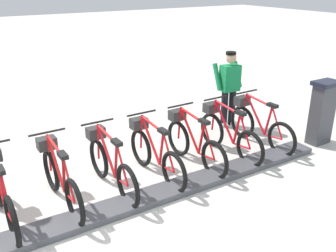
% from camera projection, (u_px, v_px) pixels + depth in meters
% --- Properties ---
extents(ground_plane, '(60.00, 60.00, 0.00)m').
position_uv_depth(ground_plane, '(91.00, 220.00, 5.19)').
color(ground_plane, beige).
extents(dock_rail_base, '(0.44, 8.68, 0.10)m').
position_uv_depth(dock_rail_base, '(90.00, 217.00, 5.17)').
color(dock_rail_base, '#47474C').
rests_on(dock_rail_base, ground).
extents(payment_kiosk, '(0.36, 0.52, 1.28)m').
position_uv_depth(payment_kiosk, '(322.00, 112.00, 7.35)').
color(payment_kiosk, '#38383D').
rests_on(payment_kiosk, ground).
extents(bike_docked_0, '(1.72, 0.54, 1.02)m').
position_uv_depth(bike_docked_0, '(259.00, 125.00, 7.35)').
color(bike_docked_0, black).
rests_on(bike_docked_0, ground).
extents(bike_docked_1, '(1.72, 0.54, 1.02)m').
position_uv_depth(bike_docked_1, '(228.00, 133.00, 6.96)').
color(bike_docked_1, black).
rests_on(bike_docked_1, ground).
extents(bike_docked_2, '(1.72, 0.54, 1.02)m').
position_uv_depth(bike_docked_2, '(193.00, 142.00, 6.58)').
color(bike_docked_2, black).
rests_on(bike_docked_2, ground).
extents(bike_docked_3, '(1.72, 0.54, 1.02)m').
position_uv_depth(bike_docked_3, '(154.00, 152.00, 6.19)').
color(bike_docked_3, black).
rests_on(bike_docked_3, ground).
extents(bike_docked_4, '(1.72, 0.54, 1.02)m').
position_uv_depth(bike_docked_4, '(110.00, 164.00, 5.81)').
color(bike_docked_4, black).
rests_on(bike_docked_4, ground).
extents(bike_docked_5, '(1.72, 0.54, 1.02)m').
position_uv_depth(bike_docked_5, '(60.00, 177.00, 5.42)').
color(bike_docked_5, black).
rests_on(bike_docked_5, ground).
extents(bike_docked_6, '(1.72, 0.54, 1.02)m').
position_uv_depth(bike_docked_6, '(2.00, 193.00, 5.04)').
color(bike_docked_6, black).
rests_on(bike_docked_6, ground).
extents(worker_near_rack, '(0.50, 0.65, 1.66)m').
position_uv_depth(worker_near_rack, '(229.00, 87.00, 8.12)').
color(worker_near_rack, white).
rests_on(worker_near_rack, ground).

